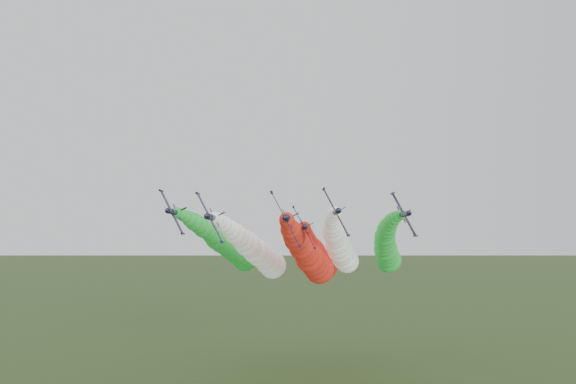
{
  "coord_description": "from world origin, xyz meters",
  "views": [
    {
      "loc": [
        8.62,
        -87.2,
        33.93
      ],
      "look_at": [
        7.85,
        7.3,
        41.41
      ],
      "focal_mm": 35.0,
      "sensor_mm": 36.0,
      "label": 1
    }
  ],
  "objects_px": {
    "jet_outer_left": "(228,246)",
    "jet_outer_right": "(387,248)",
    "jet_inner_right": "(340,248)",
    "jet_lead": "(309,257)",
    "jet_inner_left": "(258,253)",
    "jet_trail": "(318,256)"
  },
  "relations": [
    {
      "from": "jet_outer_right",
      "to": "jet_outer_left",
      "type": "bearing_deg",
      "value": -177.68
    },
    {
      "from": "jet_inner_right",
      "to": "jet_outer_right",
      "type": "height_order",
      "value": "jet_inner_right"
    },
    {
      "from": "jet_outer_left",
      "to": "jet_lead",
      "type": "bearing_deg",
      "value": -41.79
    },
    {
      "from": "jet_lead",
      "to": "jet_inner_left",
      "type": "distance_m",
      "value": 14.67
    },
    {
      "from": "jet_outer_left",
      "to": "jet_outer_right",
      "type": "xyz_separation_m",
      "value": [
        41.38,
        1.68,
        -0.49
      ]
    },
    {
      "from": "jet_inner_left",
      "to": "jet_trail",
      "type": "xyz_separation_m",
      "value": [
        15.1,
        15.33,
        -1.23
      ]
    },
    {
      "from": "jet_inner_left",
      "to": "jet_trail",
      "type": "relative_size",
      "value": 1.0
    },
    {
      "from": "jet_inner_right",
      "to": "jet_outer_left",
      "type": "bearing_deg",
      "value": 166.66
    },
    {
      "from": "jet_inner_left",
      "to": "jet_outer_left",
      "type": "distance_m",
      "value": 13.32
    },
    {
      "from": "jet_inner_left",
      "to": "jet_outer_right",
      "type": "distance_m",
      "value": 35.05
    },
    {
      "from": "jet_inner_right",
      "to": "jet_trail",
      "type": "bearing_deg",
      "value": 112.92
    },
    {
      "from": "jet_outer_left",
      "to": "jet_trail",
      "type": "relative_size",
      "value": 1.0
    },
    {
      "from": "jet_lead",
      "to": "jet_inner_right",
      "type": "xyz_separation_m",
      "value": [
        7.96,
        11.63,
        1.68
      ]
    },
    {
      "from": "jet_trail",
      "to": "jet_outer_right",
      "type": "bearing_deg",
      "value": -10.87
    },
    {
      "from": "jet_outer_right",
      "to": "jet_inner_right",
      "type": "bearing_deg",
      "value": -146.65
    },
    {
      "from": "jet_inner_right",
      "to": "jet_outer_right",
      "type": "bearing_deg",
      "value": 33.35
    },
    {
      "from": "jet_lead",
      "to": "jet_outer_left",
      "type": "distance_m",
      "value": 27.69
    },
    {
      "from": "jet_lead",
      "to": "jet_outer_right",
      "type": "bearing_deg",
      "value": 43.99
    },
    {
      "from": "jet_outer_left",
      "to": "jet_outer_right",
      "type": "relative_size",
      "value": 1.0
    },
    {
      "from": "jet_lead",
      "to": "jet_outer_left",
      "type": "relative_size",
      "value": 1.0
    },
    {
      "from": "jet_inner_left",
      "to": "jet_outer_right",
      "type": "relative_size",
      "value": 1.0
    },
    {
      "from": "jet_lead",
      "to": "jet_outer_left",
      "type": "height_order",
      "value": "jet_outer_left"
    }
  ]
}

